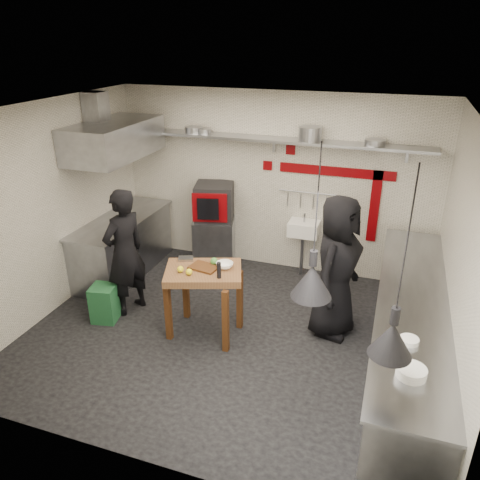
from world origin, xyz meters
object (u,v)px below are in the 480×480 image
(green_bin, at_px, (105,303))
(prep_table, at_px, (204,302))
(oven_stand, at_px, (215,242))
(chef_right, at_px, (336,267))
(chef_left, at_px, (125,253))
(combi_oven, at_px, (214,202))

(green_bin, height_order, prep_table, prep_table)
(green_bin, bearing_deg, oven_stand, 69.03)
(oven_stand, bearing_deg, chef_right, -45.53)
(chef_left, bearing_deg, prep_table, 100.21)
(prep_table, relative_size, chef_right, 0.50)
(combi_oven, bearing_deg, prep_table, -86.67)
(prep_table, xyz_separation_m, chef_right, (1.53, 0.59, 0.46))
(chef_right, bearing_deg, combi_oven, 72.64)
(oven_stand, relative_size, green_bin, 1.60)
(green_bin, xyz_separation_m, chef_right, (2.91, 0.73, 0.67))
(combi_oven, relative_size, chef_left, 0.33)
(combi_oven, xyz_separation_m, chef_left, (-0.60, -1.72, -0.21))
(chef_right, bearing_deg, prep_table, 125.16)
(combi_oven, height_order, green_bin, combi_oven)
(green_bin, bearing_deg, combi_oven, 68.96)
(oven_stand, xyz_separation_m, green_bin, (-0.78, -2.03, -0.15))
(combi_oven, distance_m, prep_table, 2.08)
(green_bin, xyz_separation_m, prep_table, (1.39, 0.15, 0.21))
(chef_left, relative_size, chef_right, 0.96)
(oven_stand, bearing_deg, combi_oven, 45.65)
(green_bin, bearing_deg, chef_left, 60.60)
(oven_stand, height_order, green_bin, oven_stand)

